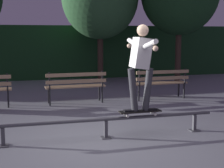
# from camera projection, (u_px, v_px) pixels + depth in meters

# --- Properties ---
(ground_plane) EXTENTS (90.00, 90.00, 0.00)m
(ground_plane) POSITION_uv_depth(u_px,v_px,m) (109.00, 141.00, 5.66)
(ground_plane) COLOR slate
(hedge_backdrop) EXTENTS (24.00, 1.20, 2.22)m
(hedge_backdrop) POSITION_uv_depth(u_px,v_px,m) (59.00, 52.00, 13.96)
(hedge_backdrop) COLOR #193D1E
(hedge_backdrop) RESTS_ON ground
(grind_rail) EXTENTS (4.13, 0.18, 0.37)m
(grind_rail) POSITION_uv_depth(u_px,v_px,m) (106.00, 122.00, 5.81)
(grind_rail) COLOR #47474C
(grind_rail) RESTS_ON ground
(skateboard) EXTENTS (0.78, 0.21, 0.09)m
(skateboard) POSITION_uv_depth(u_px,v_px,m) (140.00, 112.00, 5.94)
(skateboard) COLOR black
(skateboard) RESTS_ON grind_rail
(skateboarder) EXTENTS (0.62, 1.41, 1.56)m
(skateboarder) POSITION_uv_depth(u_px,v_px,m) (141.00, 60.00, 5.80)
(skateboarder) COLOR black
(skateboarder) RESTS_ON skateboard
(park_bench_left_center) EXTENTS (1.61, 0.47, 0.88)m
(park_bench_left_center) POSITION_uv_depth(u_px,v_px,m) (76.00, 84.00, 8.68)
(park_bench_left_center) COLOR black
(park_bench_left_center) RESTS_ON ground
(park_bench_right_center) EXTENTS (1.61, 0.47, 0.88)m
(park_bench_right_center) POSITION_uv_depth(u_px,v_px,m) (161.00, 81.00, 9.29)
(park_bench_right_center) COLOR black
(park_bench_right_center) RESTS_ON ground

